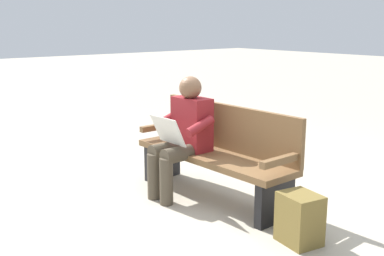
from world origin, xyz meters
name	(u,v)px	position (x,y,z in m)	size (l,w,h in m)	color
ground_plane	(211,197)	(0.00, 0.00, 0.00)	(40.00, 40.00, 0.00)	#B7AD99
bench_near	(217,151)	(0.00, -0.07, 0.46)	(1.81, 0.52, 0.90)	brown
person_seated	(183,133)	(0.23, 0.17, 0.63)	(0.58, 0.58, 1.18)	maroon
backpack	(300,219)	(-1.18, 0.12, 0.20)	(0.35, 0.34, 0.40)	brown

